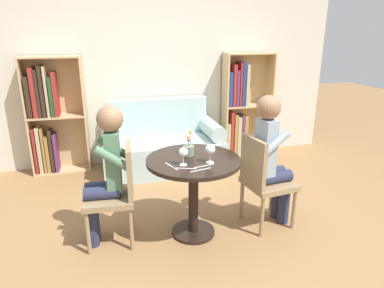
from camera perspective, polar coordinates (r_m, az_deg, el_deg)
ground_plane at (r=3.32m, az=0.22°, el=-14.57°), size 16.00×16.00×0.00m
back_wall at (r=4.85m, az=-6.22°, el=12.91°), size 5.20×0.05×2.70m
round_table at (r=3.05m, az=0.24°, el=-5.53°), size 0.83×0.83×0.75m
couch at (r=4.66m, az=-4.99°, el=-0.38°), size 1.57×0.80×0.92m
bookshelf_left at (r=4.79m, az=-22.60°, el=4.23°), size 0.72×0.28×1.51m
bookshelf_right at (r=5.13m, az=8.06°, el=5.80°), size 0.72×0.28×1.51m
chair_left at (r=3.06m, az=-12.41°, el=-7.48°), size 0.45×0.45×0.90m
chair_right at (r=3.29m, az=11.72°, el=-5.56°), size 0.48×0.48×0.90m
person_left at (r=3.00m, az=-14.29°, el=-4.39°), size 0.44×0.36×1.24m
person_right at (r=3.27m, az=13.10°, el=-2.04°), size 0.45×0.38×1.28m
wine_glass_left at (r=2.81m, az=-1.46°, el=-1.48°), size 0.08×0.08×0.15m
wine_glass_right at (r=2.86m, az=3.06°, el=-0.98°), size 0.09×0.09×0.16m
flower_vase at (r=3.05m, az=-0.56°, el=-0.76°), size 0.10×0.10×0.23m
knife_left_setting at (r=2.78m, az=-1.20°, el=-4.09°), size 0.18×0.08×0.00m
fork_left_setting at (r=2.75m, az=1.44°, el=-4.33°), size 0.19×0.06×0.00m
knife_right_setting at (r=2.82m, az=-3.46°, el=-3.73°), size 0.07×0.18×0.00m
fork_right_setting at (r=2.83m, az=2.06°, el=-3.66°), size 0.19×0.05×0.00m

